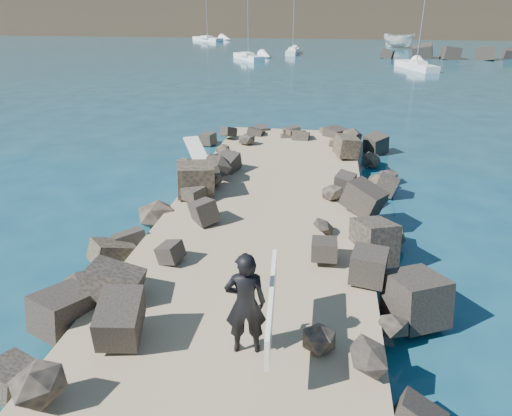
# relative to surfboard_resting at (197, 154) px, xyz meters

# --- Properties ---
(ground) EXTENTS (800.00, 800.00, 0.00)m
(ground) POSITION_rel_surfboard_resting_xyz_m (3.25, -4.77, -1.04)
(ground) COLOR #0F384C
(ground) RESTS_ON ground
(jetty) EXTENTS (6.00, 26.00, 0.60)m
(jetty) POSITION_rel_surfboard_resting_xyz_m (3.25, -6.77, -0.74)
(jetty) COLOR #8C7759
(jetty) RESTS_ON ground
(riprap_left) EXTENTS (2.60, 22.00, 1.00)m
(riprap_left) POSITION_rel_surfboard_resting_xyz_m (0.35, -6.27, -0.54)
(riprap_left) COLOR black
(riprap_left) RESTS_ON ground
(riprap_right) EXTENTS (2.60, 22.00, 1.00)m
(riprap_right) POSITION_rel_surfboard_resting_xyz_m (6.15, -6.27, -0.54)
(riprap_right) COLOR black
(riprap_right) RESTS_ON ground
(surfboard_resting) EXTENTS (1.66, 2.40, 0.08)m
(surfboard_resting) POSITION_rel_surfboard_resting_xyz_m (0.00, 0.00, 0.00)
(surfboard_resting) COLOR silver
(surfboard_resting) RESTS_ON riprap_left
(boat_imported) EXTENTS (5.78, 5.95, 2.33)m
(boat_imported) POSITION_rel_surfboard_resting_xyz_m (15.51, 64.76, 0.12)
(boat_imported) COLOR silver
(boat_imported) RESTS_ON ground
(surfer_with_board) EXTENTS (0.98, 2.48, 2.00)m
(surfer_with_board) POSITION_rel_surfboard_resting_xyz_m (3.81, -10.06, 0.57)
(surfer_with_board) COLOR black
(surfer_with_board) RESTS_ON jetty
(sailboat_a) EXTENTS (4.95, 6.54, 8.24)m
(sailboat_a) POSITION_rel_surfboard_resting_xyz_m (-5.56, 43.41, -0.69)
(sailboat_a) COLOR white
(sailboat_a) RESTS_ON ground
(sailboat_c) EXTENTS (3.80, 7.33, 8.68)m
(sailboat_c) POSITION_rel_surfboard_resting_xyz_m (14.06, 37.08, -0.69)
(sailboat_c) COLOR white
(sailboat_c) RESTS_ON ground
(sailboat_e) EXTENTS (7.30, 6.82, 9.76)m
(sailboat_e) POSITION_rel_surfboard_resting_xyz_m (-19.39, 75.94, -0.69)
(sailboat_e) COLOR white
(sailboat_e) RESTS_ON ground
(sailboat_b) EXTENTS (1.51, 6.23, 7.57)m
(sailboat_b) POSITION_rel_surfboard_resting_xyz_m (-0.61, 51.74, -0.69)
(sailboat_b) COLOR white
(sailboat_b) RESTS_ON ground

